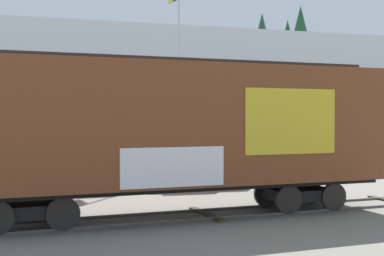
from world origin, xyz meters
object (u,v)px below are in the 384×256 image
(flagpole, at_px, (178,59))
(parked_car_red, at_px, (64,173))
(freight_car, at_px, (177,127))
(parked_car_green, at_px, (200,169))

(flagpole, xyz_separation_m, parked_car_red, (-5.92, -4.06, -5.18))
(parked_car_red, bearing_deg, flagpole, 34.46)
(freight_car, relative_size, parked_car_red, 3.08)
(freight_car, bearing_deg, flagpole, 74.09)
(freight_car, bearing_deg, parked_car_red, 115.36)
(flagpole, distance_m, parked_car_green, 6.54)
(parked_car_green, bearing_deg, flagpole, 88.53)
(freight_car, distance_m, parked_car_red, 7.21)
(freight_car, xyz_separation_m, parked_car_red, (-2.97, 6.27, -1.95))
(freight_car, height_order, flagpole, flagpole)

